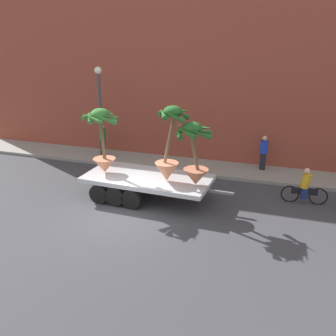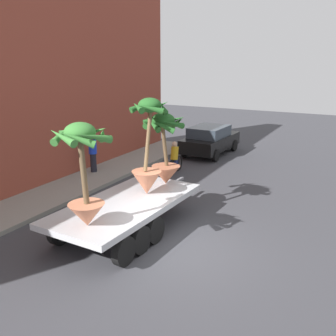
{
  "view_description": "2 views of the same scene",
  "coord_description": "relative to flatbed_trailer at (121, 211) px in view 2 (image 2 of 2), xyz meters",
  "views": [
    {
      "loc": [
        5.69,
        -11.86,
        6.67
      ],
      "look_at": [
        1.17,
        1.88,
        1.44
      ],
      "focal_mm": 41.01,
      "sensor_mm": 36.0,
      "label": 1
    },
    {
      "loc": [
        -8.72,
        -4.41,
        5.2
      ],
      "look_at": [
        3.12,
        1.93,
        1.31
      ],
      "focal_mm": 41.11,
      "sensor_mm": 36.0,
      "label": 2
    }
  ],
  "objects": [
    {
      "name": "cyclist",
      "position": [
        6.43,
        1.52,
        -0.09
      ],
      "size": [
        1.84,
        0.37,
        1.54
      ],
      "color": "black",
      "rests_on": "ground"
    },
    {
      "name": "pedestrian_far_left",
      "position": [
        4.49,
        4.68,
        0.28
      ],
      "size": [
        0.36,
        0.36,
        1.71
      ],
      "color": "black",
      "rests_on": "sidewalk"
    },
    {
      "name": "parked_car",
      "position": [
        10.63,
        1.49,
        0.07
      ],
      "size": [
        4.21,
        2.09,
        1.58
      ],
      "color": "black",
      "rests_on": "ground"
    },
    {
      "name": "sidewalk",
      "position": [
        -0.05,
        4.22,
        -0.68
      ],
      "size": [
        24.0,
        2.2,
        0.15
      ],
      "primitive_type": "cube",
      "color": "gray",
      "rests_on": "ground"
    },
    {
      "name": "potted_palm_middle",
      "position": [
        1.23,
        -0.21,
        1.5
      ],
      "size": [
        1.37,
        1.32,
        3.03
      ],
      "color": "#C17251",
      "rests_on": "flatbed_trailer"
    },
    {
      "name": "ground_plane",
      "position": [
        -0.05,
        -1.88,
        -0.76
      ],
      "size": [
        60.0,
        60.0,
        0.0
      ],
      "primitive_type": "plane",
      "color": "#38383D"
    },
    {
      "name": "flatbed_trailer",
      "position": [
        0.0,
        0.0,
        0.0
      ],
      "size": [
        6.25,
        2.67,
        0.98
      ],
      "color": "#B7BABF",
      "rests_on": "ground"
    },
    {
      "name": "potted_palm_front",
      "position": [
        2.25,
        -0.25,
        1.45
      ],
      "size": [
        1.52,
        1.61,
        2.48
      ],
      "color": "#B26647",
      "rests_on": "flatbed_trailer"
    },
    {
      "name": "potted_palm_rear",
      "position": [
        -1.7,
        -0.11,
        1.61
      ],
      "size": [
        1.53,
        1.5,
        2.72
      ],
      "color": "#C17251",
      "rests_on": "flatbed_trailer"
    }
  ]
}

